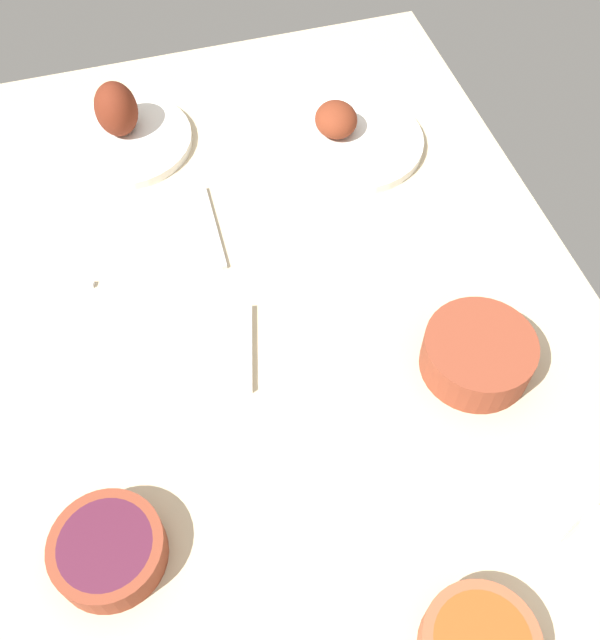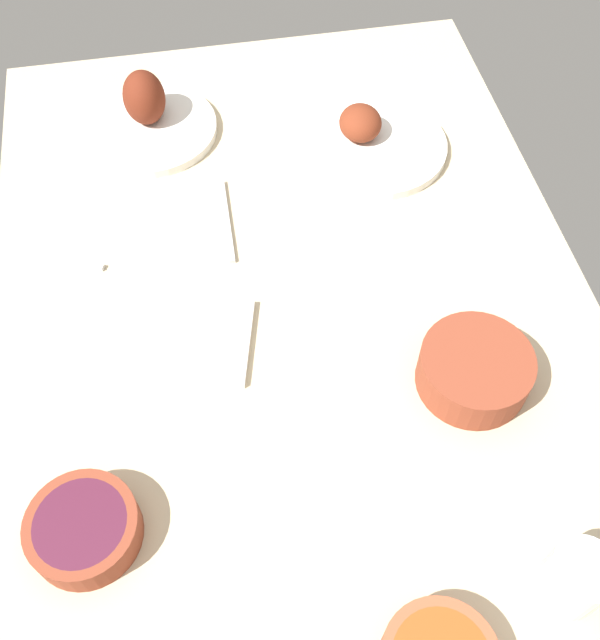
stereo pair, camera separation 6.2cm
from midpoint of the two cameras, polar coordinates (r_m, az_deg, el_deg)
name	(u,v)px [view 2 (the right image)]	position (r cm, az deg, el deg)	size (l,w,h in cm)	color
dining_table	(300,335)	(109.22, 1.63, -1.26)	(140.00, 90.00, 4.00)	#C6B28E
plate_near_viewer	(148,116)	(136.66, -10.45, 15.31)	(23.73, 23.73, 10.73)	white
plate_center_main	(372,140)	(132.68, 6.98, 13.70)	(25.07, 25.07, 7.12)	white
bowl_sauce	(475,369)	(103.50, 15.15, -3.79)	(15.54, 15.54, 6.07)	brown
bowl_onions	(84,529)	(94.34, -14.66, -15.55)	(13.70, 13.70, 4.60)	brown
water_tumbler	(575,579)	(94.36, 22.54, -18.24)	(7.46, 7.46, 8.75)	silver
folded_napkin	(203,341)	(106.10, -5.89, -1.70)	(14.46, 13.57, 1.20)	white
fork_loose	(51,258)	(120.30, -17.41, 4.54)	(17.30, 0.90, 0.80)	silver
spoon_loose	(227,220)	(120.41, -4.25, 7.71)	(17.67, 0.90, 0.80)	silver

